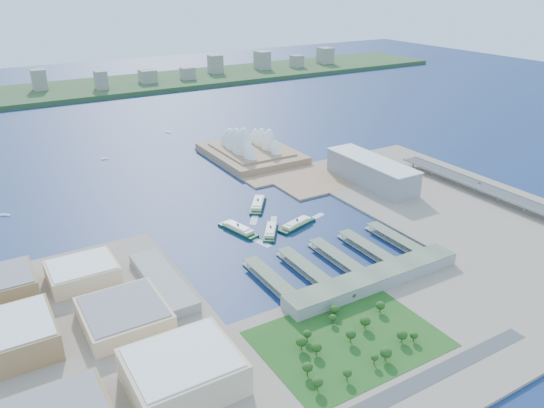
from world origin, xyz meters
TOP-DOWN VIEW (x-y plane):
  - ground at (0.00, 0.00)m, footprint 3000.00×3000.00m
  - west_land at (-250.00, -105.00)m, footprint 220.00×390.00m
  - south_land at (0.00, -210.00)m, footprint 720.00×180.00m
  - east_land at (240.00, -50.00)m, footprint 240.00×500.00m
  - peninsula at (107.50, 260.00)m, footprint 135.00×220.00m
  - far_shore at (0.00, 980.00)m, footprint 2200.00×260.00m
  - opera_house at (105.00, 280.00)m, footprint 134.00×180.00m
  - toaster_building at (195.00, 80.00)m, footprint 45.00×155.00m
  - expressway at (300.00, -60.00)m, footprint 26.00×340.00m
  - west_buildings at (-250.00, -70.00)m, footprint 200.00×280.00m
  - ferry_wharves at (14.00, -75.00)m, footprint 184.00×90.00m
  - terminal_building at (15.00, -135.00)m, footprint 200.00×28.00m
  - park at (-60.00, -190.00)m, footprint 150.00×110.00m
  - far_skyline at (0.00, 960.00)m, footprint 1900.00×140.00m
  - ferry_a at (-43.71, 42.81)m, footprint 28.75×60.27m
  - ferry_b at (13.77, 95.88)m, footprint 48.16×57.89m
  - ferry_c at (-12.11, 19.12)m, footprint 41.70×50.30m
  - ferry_d at (24.78, 17.87)m, footprint 57.96×30.30m
  - boat_a at (-279.72, 237.34)m, footprint 12.35×10.59m
  - boat_b at (-110.94, 397.40)m, footprint 10.34×3.74m
  - boat_c at (187.68, 417.61)m, footprint 7.13×13.32m
  - boat_e at (38.68, 495.54)m, footprint 9.86×11.60m
  - car_c at (304.00, -23.70)m, footprint 1.76×4.33m

SIDE VIEW (x-z plane):
  - ground at x=0.00m, z-range 0.00..0.00m
  - boat_a at x=-279.72m, z-range 0.00..2.52m
  - boat_b at x=-110.94m, z-range 0.00..2.78m
  - boat_e at x=38.68m, z-range 0.00..2.86m
  - boat_c at x=187.68m, z-range 0.00..2.88m
  - west_land at x=-250.00m, z-range 0.00..3.00m
  - south_land at x=0.00m, z-range 0.00..3.00m
  - east_land at x=240.00m, z-range 0.00..3.00m
  - peninsula at x=107.50m, z-range 0.00..3.00m
  - ferry_wharves at x=14.00m, z-range 0.00..9.30m
  - ferry_c at x=-12.11m, z-range 0.00..9.93m
  - ferry_d at x=24.78m, z-range 0.00..10.63m
  - ferry_a at x=-43.71m, z-range 0.00..11.05m
  - ferry_b at x=13.77m, z-range 0.00..11.44m
  - far_shore at x=0.00m, z-range 0.00..12.00m
  - expressway at x=300.00m, z-range 3.00..14.85m
  - terminal_building at x=15.00m, z-range 3.00..15.00m
  - park at x=-60.00m, z-range 3.00..19.00m
  - car_c at x=304.00m, z-range 14.85..16.11m
  - west_buildings at x=-250.00m, z-range 3.00..30.00m
  - toaster_building at x=195.00m, z-range 3.00..38.00m
  - opera_house at x=105.00m, z-range 3.00..61.00m
  - far_skyline at x=0.00m, z-range 12.00..67.00m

